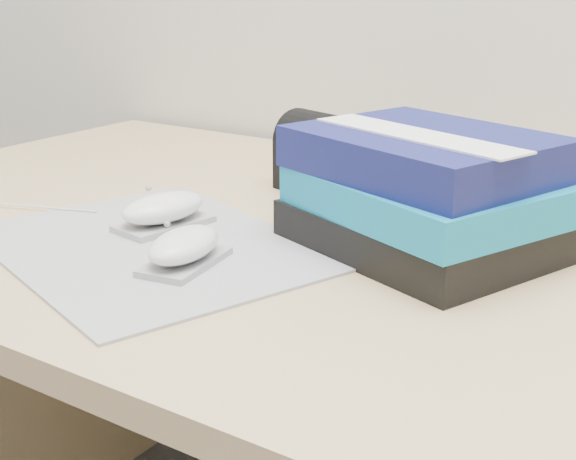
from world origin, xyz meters
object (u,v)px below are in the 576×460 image
Objects in this scene: mouse_rear at (163,210)px; pouch at (324,155)px; book_stack at (424,193)px; desk at (416,409)px; mouse_front at (184,248)px.

mouse_rear is 0.87× the size of pouch.
book_stack is at bearing 20.72° from mouse_rear.
desk is 0.36m from pouch.
mouse_front is 0.26m from book_stack.
mouse_rear is 0.37× the size of book_stack.
pouch is at bearing 96.04° from mouse_front.
desk is 4.94× the size of book_stack.
pouch is (-0.21, 0.14, -0.01)m from book_stack.
mouse_front is 0.35× the size of book_stack.
pouch is (0.07, 0.25, 0.03)m from mouse_rear.
book_stack is at bearing -33.65° from pouch.
desk is 0.39m from mouse_front.
mouse_rear is at bearing -105.59° from pouch.
book_stack is (0.02, -0.05, 0.30)m from desk.
desk is at bearing 56.69° from mouse_front.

